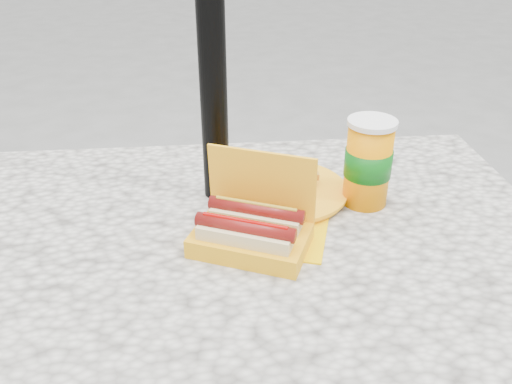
{
  "coord_description": "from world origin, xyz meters",
  "views": [
    {
      "loc": [
        -0.01,
        -0.78,
        1.28
      ],
      "look_at": [
        0.07,
        0.07,
        0.8
      ],
      "focal_mm": 38.0,
      "sensor_mm": 36.0,
      "label": 1
    }
  ],
  "objects": [
    {
      "name": "umbrella_pole",
      "position": [
        0.0,
        0.16,
        1.1
      ],
      "size": [
        0.05,
        0.05,
        2.2
      ],
      "primitive_type": "cylinder",
      "color": "black",
      "rests_on": "ground"
    },
    {
      "name": "hotdog_box",
      "position": [
        0.05,
        -0.03,
        0.78
      ],
      "size": [
        0.22,
        0.19,
        0.16
      ],
      "rotation": [
        0.0,
        0.0,
        -0.41
      ],
      "color": "#FFAB17",
      "rests_on": "picnic_table"
    },
    {
      "name": "fries_plate",
      "position": [
        0.12,
        0.13,
        0.76
      ],
      "size": [
        0.29,
        0.36,
        0.05
      ],
      "rotation": [
        0.0,
        0.0,
        -0.03
      ],
      "color": "#FAC200",
      "rests_on": "picnic_table"
    },
    {
      "name": "soda_cup",
      "position": [
        0.28,
        0.1,
        0.84
      ],
      "size": [
        0.09,
        0.09,
        0.17
      ],
      "rotation": [
        0.0,
        0.0,
        -0.1
      ],
      "color": "#FF8F00",
      "rests_on": "picnic_table"
    },
    {
      "name": "picnic_table",
      "position": [
        0.0,
        0.0,
        0.64
      ],
      "size": [
        1.2,
        0.8,
        0.75
      ],
      "color": "beige",
      "rests_on": "ground"
    }
  ]
}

